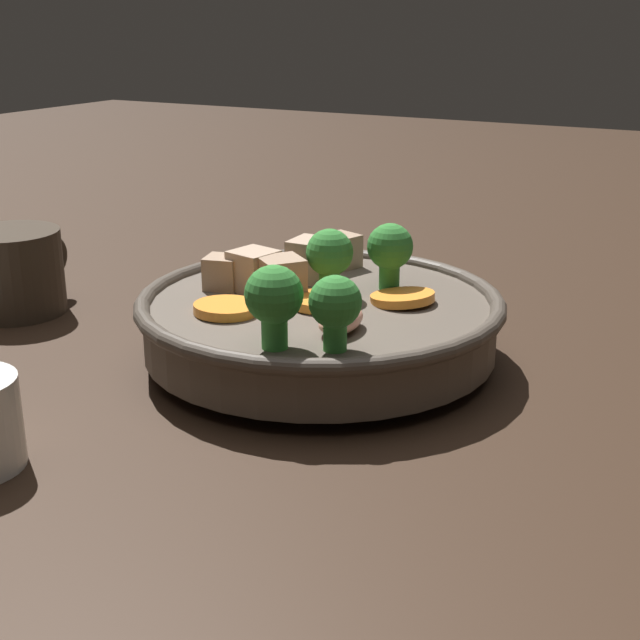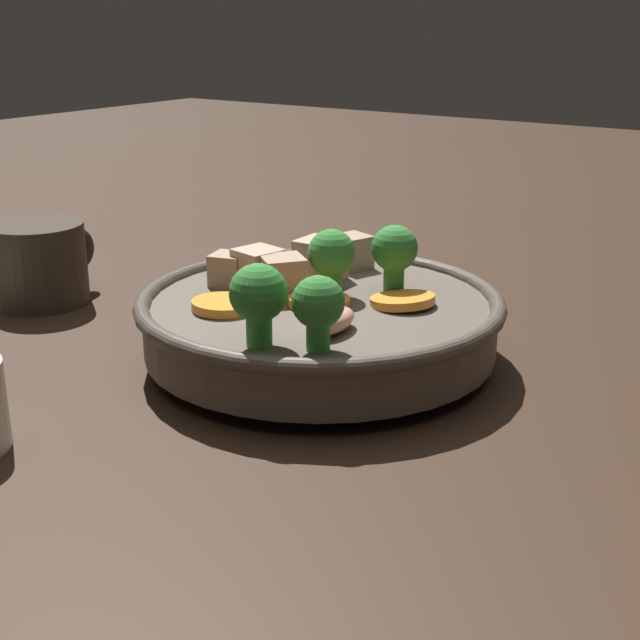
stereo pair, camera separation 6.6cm
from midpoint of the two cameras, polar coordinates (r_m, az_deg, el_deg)
name	(u,v)px [view 1 (the left image)]	position (r m, az deg, el deg)	size (l,w,h in m)	color
ground_plane	(320,360)	(0.67, -2.82, -2.66)	(3.00, 3.00, 0.00)	black
stirfry_bowl	(320,316)	(0.65, -2.90, 0.21)	(0.27, 0.27, 0.10)	#51473D
dark_mug	(15,272)	(0.82, -21.16, 2.88)	(0.10, 0.08, 0.07)	#33281E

